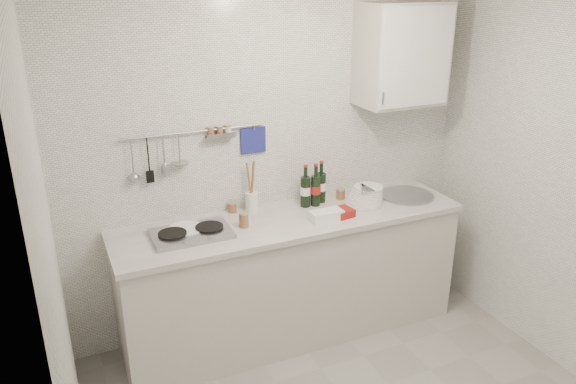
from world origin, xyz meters
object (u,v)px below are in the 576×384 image
object	(u,v)px
plate_stack_sink	(366,196)
wine_bottles	(314,184)
utensil_crock	(252,199)
wall_cabinet	(402,54)
plate_stack_hob	(185,231)

from	to	relation	value
plate_stack_sink	wine_bottles	bearing A→B (deg)	159.03
utensil_crock	wall_cabinet	bearing A→B (deg)	-5.00
wall_cabinet	utensil_crock	bearing A→B (deg)	175.00
wall_cabinet	plate_stack_sink	world-z (taller)	wall_cabinet
wine_bottles	wall_cabinet	bearing A→B (deg)	-2.10
plate_stack_hob	wine_bottles	world-z (taller)	wine_bottles
wall_cabinet	utensil_crock	world-z (taller)	wall_cabinet
wall_cabinet	wine_bottles	xyz separation A→B (m)	(-0.66, 0.02, -0.87)
plate_stack_sink	wine_bottles	size ratio (longest dim) A/B	0.92
wall_cabinet	plate_stack_sink	xyz separation A→B (m)	(-0.30, -0.11, -0.97)
plate_stack_hob	plate_stack_sink	bearing A→B (deg)	-1.83
wall_cabinet	utensil_crock	size ratio (longest dim) A/B	1.88
wall_cabinet	plate_stack_hob	distance (m)	1.92
plate_stack_sink	plate_stack_hob	bearing A→B (deg)	178.17
wall_cabinet	wine_bottles	bearing A→B (deg)	177.90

